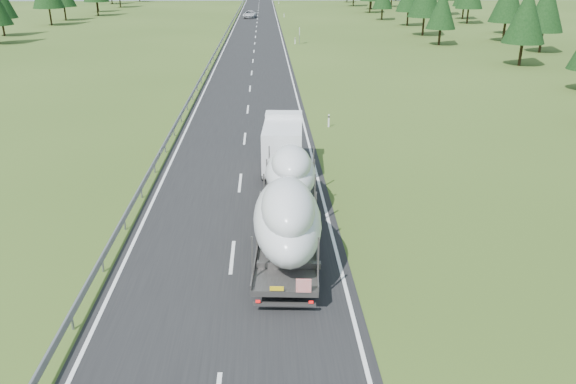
{
  "coord_description": "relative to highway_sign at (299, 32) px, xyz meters",
  "views": [
    {
      "loc": [
        1.54,
        -12.68,
        11.83
      ],
      "look_at": [
        2.56,
        11.98,
        1.83
      ],
      "focal_mm": 35.0,
      "sensor_mm": 36.0,
      "label": 1
    }
  ],
  "objects": [
    {
      "name": "boat_truck",
      "position": [
        -4.64,
        -67.85,
        0.32
      ],
      "size": [
        3.35,
        17.8,
        4.13
      ],
      "color": "white",
      "rests_on": "ground"
    },
    {
      "name": "highway_sign",
      "position": [
        0.0,
        0.0,
        0.0
      ],
      "size": [
        0.08,
        0.9,
        2.6
      ],
      "color": "slate",
      "rests_on": "ground"
    },
    {
      "name": "guardrail",
      "position": [
        -12.5,
        19.94,
        -1.21
      ],
      "size": [
        0.1,
        400.0,
        0.76
      ],
      "color": "slate",
      "rests_on": "ground"
    },
    {
      "name": "distant_van",
      "position": [
        -9.03,
        48.55,
        -0.98
      ],
      "size": [
        3.36,
        6.22,
        1.66
      ],
      "primitive_type": "imported",
      "rotation": [
        0.0,
        0.0,
        -0.1
      ],
      "color": "silver",
      "rests_on": "ground"
    },
    {
      "name": "road_surface",
      "position": [
        -7.2,
        20.0,
        -1.8
      ],
      "size": [
        10.0,
        400.0,
        0.02
      ],
      "primitive_type": "cube",
      "color": "black",
      "rests_on": "ground"
    },
    {
      "name": "marker_posts",
      "position": [
        -0.7,
        75.0,
        -1.27
      ],
      "size": [
        0.13,
        350.08,
        1.0
      ],
      "color": "silver",
      "rests_on": "ground"
    }
  ]
}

